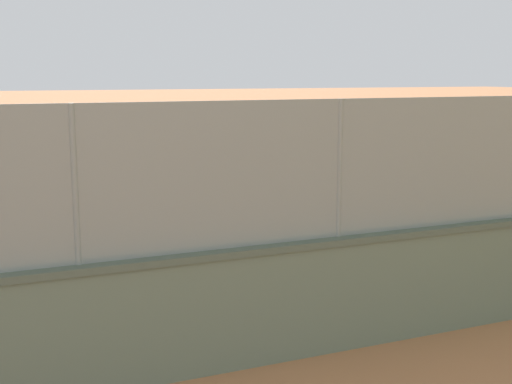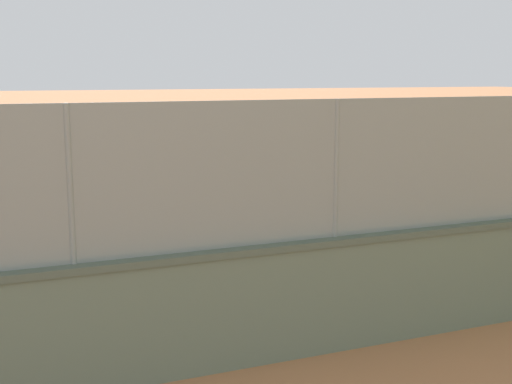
# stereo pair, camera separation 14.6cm
# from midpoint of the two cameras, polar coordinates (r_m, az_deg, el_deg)

# --- Properties ---
(ground_plane) EXTENTS (260.00, 260.00, 0.00)m
(ground_plane) POSITION_cam_midpoint_polar(r_m,az_deg,el_deg) (19.24, -15.35, -0.53)
(ground_plane) COLOR #B27247
(perimeter_wall) EXTENTS (28.70, 0.58, 1.44)m
(perimeter_wall) POSITION_cam_midpoint_polar(r_m,az_deg,el_deg) (7.86, -3.72, -9.92)
(perimeter_wall) COLOR slate
(perimeter_wall) RESTS_ON ground_plane
(fence_panel_on_wall) EXTENTS (28.19, 0.25, 1.68)m
(fence_panel_on_wall) POSITION_cam_midpoint_polar(r_m,az_deg,el_deg) (7.48, -3.86, 1.35)
(fence_panel_on_wall) COLOR gray
(fence_panel_on_wall) RESTS_ON perimeter_wall
(player_near_wall_returning) EXTENTS (0.69, 1.04, 1.52)m
(player_near_wall_returning) POSITION_cam_midpoint_polar(r_m,az_deg,el_deg) (13.67, 13.44, -0.86)
(player_near_wall_returning) COLOR black
(player_near_wall_returning) RESTS_ON ground_plane
(player_baseline_waiting) EXTENTS (0.79, 1.24, 1.73)m
(player_baseline_waiting) POSITION_cam_midpoint_polar(r_m,az_deg,el_deg) (15.36, -0.39, 1.11)
(player_baseline_waiting) COLOR navy
(player_baseline_waiting) RESTS_ON ground_plane
(player_crossing_court) EXTENTS (0.80, 1.11, 1.73)m
(player_crossing_court) POSITION_cam_midpoint_polar(r_m,az_deg,el_deg) (10.42, -15.18, -3.56)
(player_crossing_court) COLOR black
(player_crossing_court) RESTS_ON ground_plane
(sports_ball) EXTENTS (0.09, 0.09, 0.09)m
(sports_ball) POSITION_cam_midpoint_polar(r_m,az_deg,el_deg) (12.13, 17.03, -6.51)
(sports_ball) COLOR yellow
(sports_ball) RESTS_ON ground_plane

